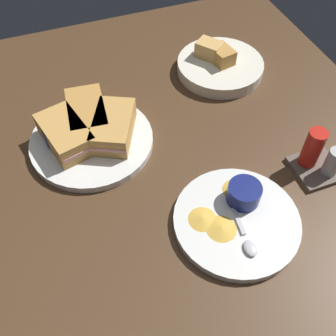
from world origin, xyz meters
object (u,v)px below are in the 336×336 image
at_px(spoon_by_gravy_ramekin, 247,241).
at_px(bread_basket_rear, 219,65).
at_px(plate_sandwich_main, 92,141).
at_px(ramekin_light_gravy, 244,193).
at_px(spoon_by_dark_ramekin, 89,142).
at_px(condiment_caddy, 318,158).
at_px(plate_chips_companion, 236,221).
at_px(sandwich_half_near, 113,127).
at_px(sandwich_half_extra, 65,134).
at_px(ramekin_dark_sauce, 61,133).
at_px(sandwich_half_far, 87,114).

bearing_deg(spoon_by_gravy_ramekin, bread_basket_rear, 160.44).
distance_m(plate_sandwich_main, bread_basket_rear, 0.38).
distance_m(ramekin_light_gravy, spoon_by_gravy_ramekin, 0.09).
xyz_separation_m(spoon_by_dark_ramekin, condiment_caddy, (0.21, 0.41, 0.01)).
distance_m(plate_sandwich_main, plate_chips_companion, 0.34).
xyz_separation_m(sandwich_half_near, sandwich_half_extra, (-0.01, -0.10, 0.00)).
xyz_separation_m(sandwich_half_extra, bread_basket_rear, (-0.12, 0.40, -0.02)).
bearing_deg(plate_chips_companion, sandwich_half_extra, -139.46).
bearing_deg(ramekin_dark_sauce, plate_chips_companion, 40.36).
relative_size(plate_sandwich_main, sandwich_half_far, 1.86).
relative_size(spoon_by_dark_ramekin, plate_chips_companion, 0.41).
xyz_separation_m(sandwich_half_far, condiment_caddy, (0.27, 0.39, -0.01)).
relative_size(spoon_by_dark_ramekin, ramekin_light_gravy, 1.51).
xyz_separation_m(plate_sandwich_main, bread_basket_rear, (-0.13, 0.36, 0.01)).
distance_m(plate_chips_companion, bread_basket_rear, 0.44).
bearing_deg(ramekin_dark_sauce, ramekin_light_gravy, 46.88).
bearing_deg(ramekin_dark_sauce, sandwich_half_near, 77.30).
xyz_separation_m(ramekin_dark_sauce, bread_basket_rear, (-0.11, 0.41, -0.02)).
bearing_deg(bread_basket_rear, plate_chips_companion, -21.02).
relative_size(plate_chips_companion, spoon_by_gravy_ramekin, 2.29).
height_order(sandwich_half_extra, ramekin_dark_sauce, sandwich_half_extra).
bearing_deg(condiment_caddy, spoon_by_gravy_ramekin, -62.80).
bearing_deg(sandwich_half_far, sandwich_half_extra, -52.82).
xyz_separation_m(sandwich_half_far, bread_basket_rear, (-0.08, 0.35, -0.02)).
bearing_deg(condiment_caddy, ramekin_light_gravy, -81.99).
bearing_deg(sandwich_half_far, spoon_by_gravy_ramekin, 26.17).
xyz_separation_m(ramekin_light_gravy, spoon_by_gravy_ramekin, (0.08, -0.03, -0.02)).
bearing_deg(plate_chips_companion, spoon_by_gravy_ramekin, -6.27).
relative_size(bread_basket_rear, condiment_caddy, 2.23).
height_order(sandwich_half_near, plate_chips_companion, sandwich_half_near).
bearing_deg(plate_chips_companion, bread_basket_rear, 158.98).
xyz_separation_m(sandwich_half_extra, spoon_by_dark_ramekin, (0.02, 0.04, -0.02)).
bearing_deg(ramekin_dark_sauce, condiment_caddy, 62.32).
bearing_deg(condiment_caddy, sandwich_half_extra, -117.03).
height_order(plate_sandwich_main, sandwich_half_extra, sandwich_half_extra).
bearing_deg(spoon_by_dark_ramekin, condiment_caddy, 62.55).
bearing_deg(ramekin_light_gravy, sandwich_half_near, -143.53).
xyz_separation_m(sandwich_half_extra, condiment_caddy, (0.23, 0.45, -0.01)).
height_order(sandwich_half_near, spoon_by_dark_ramekin, sandwich_half_near).
bearing_deg(ramekin_dark_sauce, sandwich_half_far, 117.04).
relative_size(sandwich_half_near, ramekin_light_gravy, 2.43).
relative_size(sandwich_half_far, ramekin_light_gravy, 2.25).
relative_size(plate_sandwich_main, sandwich_half_near, 1.72).
relative_size(plate_chips_companion, condiment_caddy, 2.40).
bearing_deg(ramekin_dark_sauce, sandwich_half_extra, 34.66).
height_order(sandwich_half_near, ramekin_dark_sauce, sandwich_half_near).
bearing_deg(sandwich_half_near, spoon_by_gravy_ramekin, 24.03).
bearing_deg(plate_chips_companion, plate_sandwich_main, -144.89).
relative_size(sandwich_half_far, spoon_by_gravy_ramekin, 1.40).
bearing_deg(sandwich_half_near, spoon_by_dark_ramekin, -85.62).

